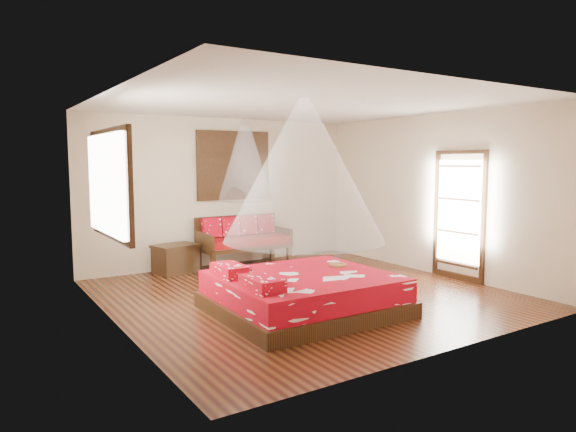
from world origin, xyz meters
name	(u,v)px	position (x,y,z in m)	size (l,w,h in m)	color
room	(304,201)	(0.00, 0.00, 1.40)	(5.54, 5.54, 2.84)	black
bed	(302,293)	(-0.56, -0.77, 0.25)	(2.29, 2.08, 0.65)	black
daybed	(243,238)	(0.21, 2.38, 0.52)	(1.71, 0.76, 0.94)	black
storage_chest	(176,258)	(-1.09, 2.45, 0.26)	(0.84, 0.69, 0.51)	black
shutter_panel	(234,166)	(0.21, 2.72, 1.90)	(1.52, 0.06, 1.32)	black
window_left	(111,184)	(-2.71, 0.20, 1.70)	(0.10, 1.74, 1.34)	black
glazed_door	(459,216)	(2.72, -0.60, 1.07)	(0.08, 1.02, 2.16)	black
wine_tray	(338,262)	(0.19, -0.57, 0.56)	(0.26, 0.26, 0.21)	brown
mosquito_net_main	(304,171)	(-0.54, -0.77, 1.85)	(2.09, 2.09, 1.80)	white
mosquito_net_daybed	(245,160)	(0.21, 2.25, 2.00)	(1.02, 1.02, 1.50)	white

